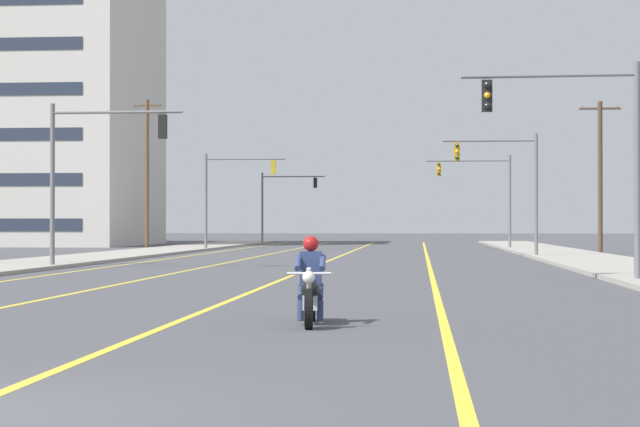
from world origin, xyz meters
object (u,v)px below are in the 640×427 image
Objects in this scene: motorcycle_with_rider at (310,289)px; traffic_signal_far_right at (485,187)px; traffic_signal_mid_right at (509,176)px; traffic_signal_far_left at (281,196)px; utility_pole_left_far at (147,172)px; traffic_signal_mid_left at (229,186)px; utility_pole_right_far at (600,174)px; traffic_signal_near_right at (585,137)px; traffic_signal_near_left at (90,159)px.

motorcycle_with_rider is 57.36m from traffic_signal_far_right.
traffic_signal_mid_right and traffic_signal_far_left have the same top height.
utility_pole_left_far is at bearing -103.44° from traffic_signal_far_left.
traffic_signal_mid_right is 0.62× the size of utility_pole_left_far.
motorcycle_with_rider is 54.85m from traffic_signal_mid_left.
traffic_signal_mid_left and traffic_signal_far_right have the same top height.
utility_pole_right_far is at bearing -20.10° from utility_pole_left_far.
traffic_signal_mid_right is 44.97m from traffic_signal_far_left.
traffic_signal_mid_right is 1.00× the size of traffic_signal_mid_left.
traffic_signal_near_right is 19.34m from traffic_signal_near_left.
traffic_signal_near_right is at bearing -89.58° from traffic_signal_far_right.
traffic_signal_mid_left is (-16.81, 39.89, 0.02)m from traffic_signal_near_right.
traffic_signal_mid_left is 1.00× the size of traffic_signal_far_left.
traffic_signal_far_left is at bearing 76.56° from utility_pole_left_far.
utility_pole_left_far is at bearing 118.38° from traffic_signal_near_right.
motorcycle_with_rider is 47.27m from utility_pole_right_far.
utility_pole_right_far is (5.52, 6.66, 0.37)m from traffic_signal_mid_right.
utility_pole_left_far is (-28.07, 10.27, 0.72)m from utility_pole_right_far.
traffic_signal_near_left is 30.58m from traffic_signal_mid_left.
traffic_signal_mid_right and traffic_signal_mid_left have the same top height.
traffic_signal_near_right is 0.62× the size of utility_pole_left_far.
traffic_signal_mid_left is at bearing -169.10° from traffic_signal_far_right.
traffic_signal_mid_right is at bearing -89.48° from traffic_signal_far_right.
traffic_signal_near_left and traffic_signal_mid_right have the same top height.
traffic_signal_near_right is 1.00× the size of traffic_signal_far_left.
traffic_signal_near_right is at bearing -28.76° from traffic_signal_near_left.
utility_pole_right_far is (22.18, -8.13, 0.34)m from traffic_signal_mid_left.
traffic_signal_near_right and traffic_signal_mid_left have the same top height.
utility_pole_right_far is at bearing 50.32° from traffic_signal_mid_right.
utility_pole_right_far is at bearing -57.80° from traffic_signal_far_left.
motorcycle_with_rider is 0.35× the size of traffic_signal_near_right.
traffic_signal_far_right and traffic_signal_far_left have the same top height.
motorcycle_with_rider is at bearing -73.77° from utility_pole_left_far.
traffic_signal_mid_left is (-16.66, 14.79, 0.03)m from traffic_signal_mid_right.
traffic_signal_near_left is (-10.52, 23.16, 3.52)m from motorcycle_with_rider.
utility_pole_right_far is at bearing -63.31° from traffic_signal_far_right.
traffic_signal_near_left is 1.00× the size of traffic_signal_far_right.
motorcycle_with_rider is 39.61m from traffic_signal_mid_right.
traffic_signal_near_left is 33.24m from utility_pole_left_far.
traffic_signal_mid_right is at bearing 43.23° from traffic_signal_near_left.
traffic_signal_far_right is at bearing 10.90° from traffic_signal_mid_left.
traffic_signal_near_right is at bearing -99.59° from utility_pole_right_far.
traffic_signal_near_right is 1.00× the size of traffic_signal_far_right.
utility_pole_left_far reaches higher than utility_pole_right_far.
utility_pole_left_far is (-16.26, 55.88, 4.59)m from motorcycle_with_rider.
utility_pole_left_far reaches higher than traffic_signal_mid_right.
traffic_signal_mid_right is at bearing -129.68° from utility_pole_right_far.
traffic_signal_far_left is at bearing 89.81° from traffic_signal_near_left.
utility_pole_right_far is (5.37, 31.76, 0.35)m from traffic_signal_near_right.
traffic_signal_far_left is at bearing 104.07° from traffic_signal_near_right.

